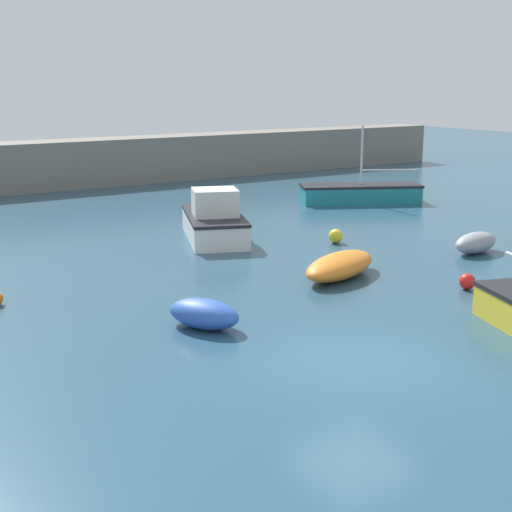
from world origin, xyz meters
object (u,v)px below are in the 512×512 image
(open_tender_yellow, at_px, (340,266))
(mooring_buoy_yellow, at_px, (336,236))
(motorboat_with_cabin, at_px, (214,221))
(dinghy_near_pier, at_px, (476,243))
(sailboat_short_mast, at_px, (360,193))
(fishing_dinghy_green, at_px, (204,314))
(mooring_buoy_red, at_px, (467,281))

(open_tender_yellow, bearing_deg, mooring_buoy_yellow, -149.49)
(motorboat_with_cabin, distance_m, mooring_buoy_yellow, 4.69)
(dinghy_near_pier, bearing_deg, open_tender_yellow, 169.82)
(motorboat_with_cabin, xyz_separation_m, mooring_buoy_yellow, (3.54, -3.05, -0.44))
(dinghy_near_pier, height_order, open_tender_yellow, open_tender_yellow)
(mooring_buoy_yellow, bearing_deg, sailboat_short_mast, 43.95)
(open_tender_yellow, relative_size, fishing_dinghy_green, 1.67)
(mooring_buoy_red, relative_size, mooring_buoy_yellow, 0.89)
(sailboat_short_mast, height_order, open_tender_yellow, sailboat_short_mast)
(sailboat_short_mast, relative_size, fishing_dinghy_green, 2.78)
(mooring_buoy_yellow, bearing_deg, mooring_buoy_red, -94.37)
(open_tender_yellow, height_order, fishing_dinghy_green, open_tender_yellow)
(sailboat_short_mast, distance_m, fishing_dinghy_green, 19.56)
(mooring_buoy_red, bearing_deg, dinghy_near_pier, 38.27)
(sailboat_short_mast, distance_m, mooring_buoy_red, 15.13)
(sailboat_short_mast, xyz_separation_m, dinghy_near_pier, (-3.45, -10.33, -0.10))
(sailboat_short_mast, relative_size, mooring_buoy_red, 12.85)
(dinghy_near_pier, distance_m, open_tender_yellow, 6.11)
(sailboat_short_mast, xyz_separation_m, motorboat_with_cabin, (-10.23, -3.40, 0.23))
(sailboat_short_mast, bearing_deg, motorboat_with_cabin, 44.72)
(open_tender_yellow, xyz_separation_m, mooring_buoy_red, (2.35, -3.03, -0.14))
(dinghy_near_pier, distance_m, motorboat_with_cabin, 9.70)
(mooring_buoy_red, bearing_deg, mooring_buoy_yellow, 85.63)
(motorboat_with_cabin, relative_size, open_tender_yellow, 1.42)
(fishing_dinghy_green, bearing_deg, open_tender_yellow, -100.36)
(dinghy_near_pier, xyz_separation_m, open_tender_yellow, (-6.11, 0.06, 0.00))
(motorboat_with_cabin, relative_size, fishing_dinghy_green, 2.37)
(sailboat_short_mast, relative_size, open_tender_yellow, 1.66)
(sailboat_short_mast, xyz_separation_m, fishing_dinghy_green, (-15.36, -12.11, -0.11))
(open_tender_yellow, distance_m, mooring_buoy_red, 3.84)
(motorboat_with_cabin, height_order, mooring_buoy_red, motorboat_with_cabin)
(motorboat_with_cabin, relative_size, mooring_buoy_red, 10.96)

